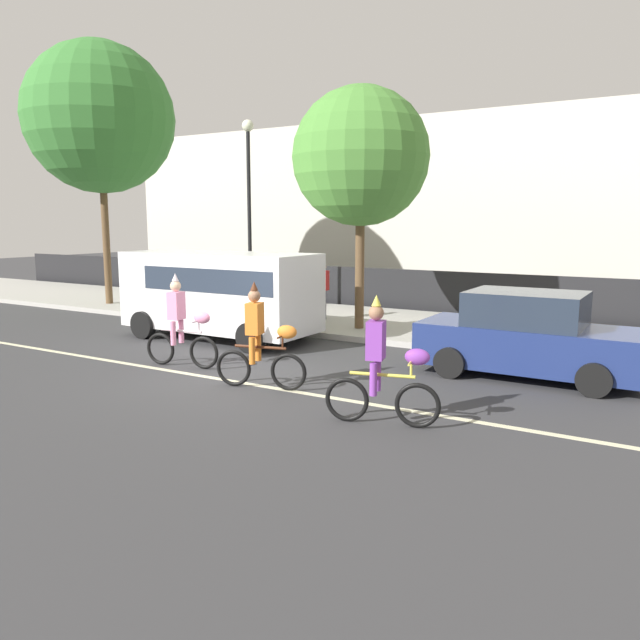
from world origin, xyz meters
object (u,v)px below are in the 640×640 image
object	(u,v)px
parked_car_navy	(529,337)
pedestrian_onlooker	(323,290)
parade_cyclist_purple	(383,369)
parked_van_white	(222,289)
parade_cyclist_pink	(182,326)
parade_cyclist_orange	(261,342)
street_lamp_post	(249,187)

from	to	relation	value
parked_car_navy	pedestrian_onlooker	distance (m)	7.23
parade_cyclist_purple	parked_van_white	bearing A→B (deg)	147.60
parade_cyclist_pink	parade_cyclist_orange	world-z (taller)	same
parked_van_white	pedestrian_onlooker	world-z (taller)	parked_van_white
parade_cyclist_pink	parked_van_white	world-z (taller)	parked_van_white
parked_van_white	street_lamp_post	distance (m)	4.98
parade_cyclist_purple	parked_van_white	size ratio (longest dim) A/B	0.38
parked_van_white	parked_car_navy	bearing A→B (deg)	-0.12
parade_cyclist_orange	parked_car_navy	bearing A→B (deg)	40.43
parade_cyclist_orange	parade_cyclist_purple	bearing A→B (deg)	-14.70
parade_cyclist_pink	parade_cyclist_purple	size ratio (longest dim) A/B	1.00
parade_cyclist_purple	pedestrian_onlooker	xyz separation A→B (m)	(-5.31, 7.23, 0.17)
parked_car_navy	street_lamp_post	distance (m)	10.64
parked_car_navy	pedestrian_onlooker	size ratio (longest dim) A/B	2.53
parade_cyclist_orange	street_lamp_post	distance (m)	9.50
parade_cyclist_orange	street_lamp_post	size ratio (longest dim) A/B	0.33
parked_van_white	parked_car_navy	xyz separation A→B (m)	(7.51, -0.02, -0.50)
parked_van_white	parade_cyclist_purple	bearing A→B (deg)	-32.40
parade_cyclist_orange	parked_van_white	xyz separation A→B (m)	(-3.63, 3.32, 0.44)
parked_van_white	pedestrian_onlooker	size ratio (longest dim) A/B	3.09
street_lamp_post	pedestrian_onlooker	size ratio (longest dim) A/B	3.62
parked_car_navy	pedestrian_onlooker	world-z (taller)	pedestrian_onlooker
parade_cyclist_orange	parade_cyclist_purple	world-z (taller)	same
parade_cyclist_orange	parked_van_white	world-z (taller)	parked_van_white
parked_van_white	parked_car_navy	distance (m)	7.53
parade_cyclist_pink	parked_car_navy	world-z (taller)	parade_cyclist_pink
parked_car_navy	street_lamp_post	xyz separation A→B (m)	(-9.44, 3.72, 3.21)
parade_cyclist_purple	street_lamp_post	bearing A→B (deg)	136.93
parade_cyclist_pink	parade_cyclist_orange	xyz separation A→B (m)	(2.38, -0.52, 0.00)
parade_cyclist_purple	parked_car_navy	distance (m)	4.18
parade_cyclist_pink	pedestrian_onlooker	world-z (taller)	parade_cyclist_pink
parade_cyclist_pink	pedestrian_onlooker	xyz separation A→B (m)	(-0.22, 6.00, 0.17)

